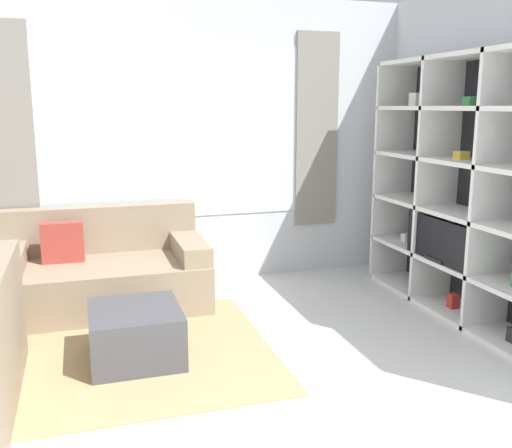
% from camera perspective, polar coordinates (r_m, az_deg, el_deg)
% --- Properties ---
extents(wall_back, '(5.79, 0.11, 2.70)m').
position_cam_1_polar(wall_back, '(5.45, -8.25, 8.09)').
color(wall_back, silver).
rests_on(wall_back, ground_plane).
extents(wall_right, '(0.07, 4.47, 2.70)m').
position_cam_1_polar(wall_right, '(4.90, 23.54, 6.76)').
color(wall_right, silver).
rests_on(wall_right, ground_plane).
extents(area_rug, '(2.80, 1.83, 0.01)m').
position_cam_1_polar(area_rug, '(4.15, -18.64, -12.91)').
color(area_rug, tan).
rests_on(area_rug, ground_plane).
extents(shelving_unit, '(0.43, 2.21, 2.09)m').
position_cam_1_polar(shelving_unit, '(4.89, 20.39, 3.23)').
color(shelving_unit, '#232328').
rests_on(shelving_unit, ground_plane).
extents(couch_main, '(1.70, 0.96, 0.82)m').
position_cam_1_polar(couch_main, '(5.06, -15.04, -4.77)').
color(couch_main, gray).
rests_on(couch_main, ground_plane).
extents(ottoman, '(0.60, 0.65, 0.36)m').
position_cam_1_polar(ottoman, '(3.99, -11.96, -10.74)').
color(ottoman, '#47474C').
rests_on(ottoman, ground_plane).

